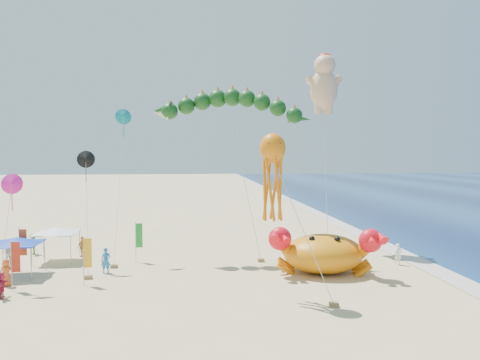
% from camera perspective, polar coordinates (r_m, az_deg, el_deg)
% --- Properties ---
extents(ground, '(320.00, 320.00, 0.00)m').
position_cam_1_polar(ground, '(34.47, 3.72, -11.02)').
color(ground, '#D1B784').
rests_on(ground, ground).
extents(foam_strip, '(320.00, 320.00, 0.00)m').
position_cam_1_polar(foam_strip, '(38.30, 21.99, -9.79)').
color(foam_strip, silver).
rests_on(foam_strip, ground).
extents(crab_inflatable, '(7.76, 5.90, 3.40)m').
position_cam_1_polar(crab_inflatable, '(34.08, 10.21, -8.65)').
color(crab_inflatable, orange).
rests_on(crab_inflatable, ground).
extents(dragon_kite, '(12.40, 5.26, 13.27)m').
position_cam_1_polar(dragon_kite, '(37.49, -1.40, 8.49)').
color(dragon_kite, '#0F3912').
rests_on(dragon_kite, ground).
extents(cherub_kite, '(2.46, 4.86, 17.45)m').
position_cam_1_polar(cherub_kite, '(43.41, 10.22, 11.67)').
color(cherub_kite, '#E1AE89').
rests_on(cherub_kite, ground).
extents(octopus_kite, '(4.10, 3.11, 9.69)m').
position_cam_1_polar(octopus_kite, '(27.48, 4.03, 1.16)').
color(octopus_kite, orange).
rests_on(octopus_kite, ground).
extents(canopy_blue, '(3.47, 3.47, 2.71)m').
position_cam_1_polar(canopy_blue, '(36.17, -25.65, -6.70)').
color(canopy_blue, gray).
rests_on(canopy_blue, ground).
extents(canopy_white, '(3.43, 3.43, 2.71)m').
position_cam_1_polar(canopy_white, '(39.70, -21.49, -5.75)').
color(canopy_white, gray).
rests_on(canopy_white, ground).
extents(feather_flags, '(8.57, 7.02, 3.20)m').
position_cam_1_polar(feather_flags, '(34.68, -20.16, -7.72)').
color(feather_flags, gray).
rests_on(feather_flags, ground).
extents(beachgoers, '(30.40, 13.61, 1.82)m').
position_cam_1_polar(beachgoers, '(37.19, -21.15, -8.83)').
color(beachgoers, white).
rests_on(beachgoers, ground).
extents(small_kites, '(7.25, 11.30, 12.15)m').
position_cam_1_polar(small_kites, '(35.53, -19.09, 1.99)').
color(small_kites, '#E7199B').
rests_on(small_kites, ground).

